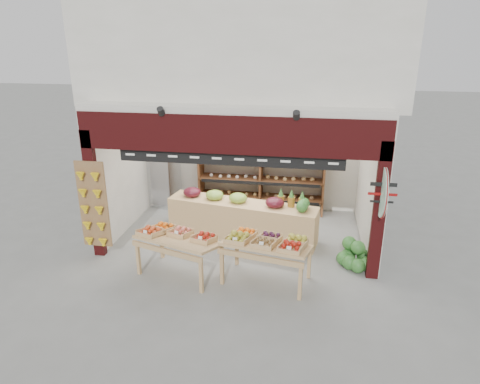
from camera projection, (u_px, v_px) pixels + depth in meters
name	position (u px, v px, depth m)	size (l,w,h in m)	color
ground	(238.00, 241.00, 9.53)	(60.00, 60.00, 0.00)	slate
shop_structure	(250.00, 54.00, 9.68)	(6.36, 5.12, 5.40)	silver
banana_board	(93.00, 207.00, 8.48)	(0.60, 0.15, 1.80)	olive
gift_sign	(383.00, 192.00, 7.44)	(0.04, 0.93, 0.92)	#C1F2D4
back_shelving	(261.00, 164.00, 10.86)	(3.22, 0.53, 1.97)	brown
refrigerator	(164.00, 175.00, 11.33)	(0.65, 0.65, 1.68)	silver
cardboard_stack	(191.00, 213.00, 10.42)	(0.99, 0.72, 0.68)	silver
mid_counter	(241.00, 218.00, 9.59)	(3.43, 1.23, 1.06)	tan
display_table_left	(176.00, 237.00, 8.08)	(1.71, 1.26, 0.98)	tan
display_table_right	(267.00, 243.00, 7.73)	(1.71, 1.15, 1.01)	tan
watermelon_pile	(354.00, 257.00, 8.45)	(0.70, 0.72, 0.55)	#184A1A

